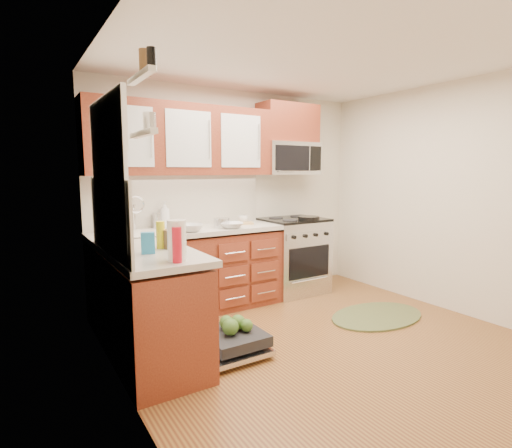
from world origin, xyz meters
TOP-DOWN VIEW (x-y plane):
  - floor at (0.00, 0.00)m, footprint 3.50×3.50m
  - ceiling at (0.00, 0.00)m, footprint 3.50×3.50m
  - wall_back at (0.00, 1.75)m, footprint 3.50×0.04m
  - wall_left at (-1.75, 0.00)m, footprint 0.04×3.50m
  - wall_right at (1.75, 0.00)m, footprint 0.04×3.50m
  - base_cabinet_back at (-0.73, 1.45)m, footprint 2.05×0.60m
  - base_cabinet_left at (-1.45, 0.52)m, footprint 0.60×1.25m
  - countertop_back at (-0.72, 1.44)m, footprint 2.07×0.64m
  - countertop_left at (-1.44, 0.53)m, footprint 0.64×1.27m
  - backsplash_back at (-0.73, 1.74)m, footprint 2.05×0.02m
  - backsplash_left at (-1.74, 0.52)m, footprint 0.02×1.25m
  - upper_cabinets at (-0.73, 1.57)m, footprint 2.05×0.35m
  - cabinet_over_mw at (0.68, 1.57)m, footprint 0.76×0.35m
  - range at (0.68, 1.43)m, footprint 0.76×0.64m
  - microwave at (0.68, 1.55)m, footprint 0.76×0.38m
  - sink at (-1.25, 1.42)m, footprint 0.62×0.50m
  - dishwasher at (-0.86, 0.30)m, footprint 0.70×0.60m
  - window at (-1.74, 0.50)m, footprint 0.03×1.05m
  - window_blind at (-1.71, 0.50)m, footprint 0.02×0.96m
  - shelf_upper at (-1.72, -0.35)m, footprint 0.04×0.40m
  - shelf_lower at (-1.72, -0.35)m, footprint 0.04×0.40m
  - rug at (0.89, 0.23)m, footprint 1.18×0.84m
  - skillet at (0.72, 1.18)m, footprint 0.27×0.27m
  - stock_pot at (-0.38, 1.34)m, footprint 0.23×0.23m
  - cutting_board at (-0.04, 1.49)m, footprint 0.30×0.25m
  - canister at (-1.00, 1.65)m, footprint 0.13×0.13m
  - paper_towel_roll at (-1.39, 0.07)m, footprint 0.14×0.14m
  - mustard_bottle at (-1.34, 0.56)m, footprint 0.08×0.08m
  - red_bottle at (-1.41, 0.00)m, footprint 0.07×0.07m
  - wooden_box at (-1.25, 0.53)m, footprint 0.17×0.13m
  - blue_carton at (-1.49, 0.40)m, footprint 0.11×0.09m
  - bowl_a at (-0.31, 1.25)m, footprint 0.33×0.33m
  - bowl_b at (-0.79, 1.25)m, footprint 0.28×0.28m
  - cup at (0.01, 1.55)m, footprint 0.15×0.15m
  - soap_bottle_a at (-0.93, 1.63)m, footprint 0.15×0.15m
  - soap_bottle_b at (-1.62, 1.05)m, footprint 0.11×0.11m
  - soap_bottle_c at (-1.62, 0.57)m, footprint 0.14×0.14m

SIDE VIEW (x-z plane):
  - floor at x=0.00m, z-range 0.00..0.00m
  - rug at x=0.89m, z-range 0.00..0.02m
  - dishwasher at x=-0.86m, z-range 0.00..0.20m
  - base_cabinet_back at x=-0.73m, z-range 0.00..0.85m
  - base_cabinet_left at x=-1.45m, z-range 0.00..0.85m
  - range at x=0.68m, z-range 0.00..0.95m
  - sink at x=-1.25m, z-range 0.67..0.93m
  - countertop_back at x=-0.72m, z-range 0.88..0.93m
  - countertop_left at x=-1.44m, z-range 0.88..0.93m
  - cutting_board at x=-0.04m, z-range 0.93..0.94m
  - bowl_a at x=-0.31m, z-range 0.93..0.99m
  - bowl_b at x=-0.79m, z-range 0.93..1.00m
  - cup at x=0.01m, z-range 0.93..1.02m
  - skillet at x=0.72m, z-range 0.95..1.00m
  - stock_pot at x=-0.38m, z-range 0.93..1.03m
  - wooden_box at x=-1.25m, z-range 0.93..1.08m
  - blue_carton at x=-1.49m, z-range 0.93..1.09m
  - canister at x=-1.00m, z-range 0.93..1.10m
  - soap_bottle_c at x=-1.62m, z-range 0.93..1.10m
  - soap_bottle_b at x=-1.62m, z-range 0.93..1.12m
  - mustard_bottle at x=-1.34m, z-range 0.93..1.14m
  - red_bottle at x=-1.41m, z-range 0.93..1.17m
  - paper_towel_roll at x=-1.39m, z-range 0.93..1.21m
  - soap_bottle_a at x=-0.93m, z-range 0.93..1.22m
  - backsplash_back at x=-0.73m, z-range 0.93..1.49m
  - backsplash_left at x=-1.74m, z-range 0.93..1.49m
  - wall_back at x=0.00m, z-range 0.00..2.50m
  - wall_left at x=-1.75m, z-range 0.00..2.50m
  - wall_right at x=1.75m, z-range 0.00..2.50m
  - window at x=-1.74m, z-range 1.02..2.08m
  - microwave at x=0.68m, z-range 1.50..1.90m
  - shelf_lower at x=-1.72m, z-range 1.74..1.76m
  - upper_cabinets at x=-0.73m, z-range 1.50..2.25m
  - window_blind at x=-1.71m, z-range 1.68..2.08m
  - shelf_upper at x=-1.72m, z-range 2.03..2.06m
  - cabinet_over_mw at x=0.68m, z-range 1.90..2.37m
  - ceiling at x=0.00m, z-range 2.50..2.50m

